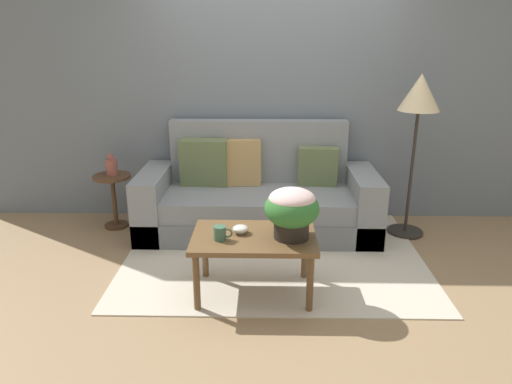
# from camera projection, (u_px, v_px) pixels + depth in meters

# --- Properties ---
(ground_plane) EXTENTS (14.00, 14.00, 0.00)m
(ground_plane) POSITION_uv_depth(u_px,v_px,m) (274.00, 259.00, 4.08)
(ground_plane) COLOR #997A56
(wall_back) EXTENTS (6.40, 0.12, 3.00)m
(wall_back) POSITION_uv_depth(u_px,v_px,m) (274.00, 72.00, 4.65)
(wall_back) COLOR slate
(wall_back) RESTS_ON ground
(area_rug) EXTENTS (2.57, 1.94, 0.01)m
(area_rug) POSITION_uv_depth(u_px,v_px,m) (274.00, 255.00, 4.14)
(area_rug) COLOR beige
(area_rug) RESTS_ON ground
(couch) EXTENTS (2.27, 0.88, 1.05)m
(couch) POSITION_uv_depth(u_px,v_px,m) (257.00, 199.00, 4.59)
(couch) COLOR slate
(couch) RESTS_ON ground
(coffee_table) EXTENTS (0.90, 0.59, 0.47)m
(coffee_table) POSITION_uv_depth(u_px,v_px,m) (254.00, 243.00, 3.41)
(coffee_table) COLOR brown
(coffee_table) RESTS_ON ground
(side_table) EXTENTS (0.37, 0.37, 0.54)m
(side_table) POSITION_uv_depth(u_px,v_px,m) (113.00, 191.00, 4.64)
(side_table) COLOR #4C331E
(side_table) RESTS_ON ground
(floor_lamp) EXTENTS (0.37, 0.37, 1.53)m
(floor_lamp) POSITION_uv_depth(u_px,v_px,m) (419.00, 105.00, 4.20)
(floor_lamp) COLOR #2D2823
(floor_lamp) RESTS_ON ground
(potted_plant) EXTENTS (0.39, 0.39, 0.37)m
(potted_plant) POSITION_uv_depth(u_px,v_px,m) (292.00, 209.00, 3.29)
(potted_plant) COLOR black
(potted_plant) RESTS_ON coffee_table
(coffee_mug) EXTENTS (0.14, 0.09, 0.10)m
(coffee_mug) POSITION_uv_depth(u_px,v_px,m) (220.00, 233.00, 3.30)
(coffee_mug) COLOR #3D664C
(coffee_mug) RESTS_ON coffee_table
(snack_bowl) EXTENTS (0.12, 0.12, 0.06)m
(snack_bowl) POSITION_uv_depth(u_px,v_px,m) (241.00, 229.00, 3.41)
(snack_bowl) COLOR silver
(snack_bowl) RESTS_ON coffee_table
(table_vase) EXTENTS (0.11, 0.11, 0.21)m
(table_vase) POSITION_uv_depth(u_px,v_px,m) (112.00, 166.00, 4.57)
(table_vase) COLOR #934C42
(table_vase) RESTS_ON side_table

